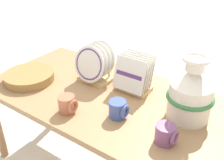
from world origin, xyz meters
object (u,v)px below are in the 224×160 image
at_px(dish_rack_round_plates, 94,66).
at_px(wicker_charger_stack, 29,77).
at_px(mug_terracotta_glaze, 67,104).
at_px(ceramic_vase, 191,93).
at_px(mug_cobalt_glaze, 118,109).
at_px(dish_rack_square_plates, 134,76).
at_px(mug_plum_glaze, 166,134).

xyz_separation_m(dish_rack_round_plates, wicker_charger_stack, (-0.34, -0.23, -0.08)).
bearing_deg(mug_terracotta_glaze, ceramic_vase, 30.70).
height_order(wicker_charger_stack, mug_cobalt_glaze, mug_cobalt_glaze).
distance_m(dish_rack_square_plates, mug_plum_glaze, 0.47).
distance_m(dish_rack_round_plates, wicker_charger_stack, 0.42).
distance_m(dish_rack_square_plates, wicker_charger_stack, 0.66).
relative_size(ceramic_vase, mug_terracotta_glaze, 3.43).
relative_size(dish_rack_round_plates, mug_terracotta_glaze, 2.51).
relative_size(ceramic_vase, mug_cobalt_glaze, 3.43).
bearing_deg(wicker_charger_stack, mug_plum_glaze, -1.83).
distance_m(wicker_charger_stack, mug_plum_glaze, 0.95).
bearing_deg(dish_rack_square_plates, dish_rack_round_plates, -168.53).
bearing_deg(wicker_charger_stack, mug_cobalt_glaze, 0.57).
height_order(dish_rack_square_plates, wicker_charger_stack, dish_rack_square_plates).
distance_m(mug_plum_glaze, mug_cobalt_glaze, 0.28).
bearing_deg(ceramic_vase, wicker_charger_stack, -167.82).
relative_size(ceramic_vase, dish_rack_round_plates, 1.37).
height_order(dish_rack_round_plates, mug_terracotta_glaze, dish_rack_round_plates).
bearing_deg(mug_terracotta_glaze, mug_cobalt_glaze, 25.18).
height_order(dish_rack_round_plates, mug_plum_glaze, dish_rack_round_plates).
relative_size(dish_rack_square_plates, mug_terracotta_glaze, 2.22).
height_order(wicker_charger_stack, mug_terracotta_glaze, mug_terracotta_glaze).
distance_m(dish_rack_round_plates, mug_cobalt_glaze, 0.40).
height_order(ceramic_vase, wicker_charger_stack, ceramic_vase).
distance_m(dish_rack_round_plates, mug_plum_glaze, 0.66).
distance_m(ceramic_vase, mug_plum_glaze, 0.26).
height_order(dish_rack_square_plates, mug_cobalt_glaze, dish_rack_square_plates).
relative_size(dish_rack_round_plates, dish_rack_square_plates, 1.13).
bearing_deg(mug_plum_glaze, dish_rack_square_plates, 138.29).
xyz_separation_m(ceramic_vase, dish_rack_round_plates, (-0.62, 0.02, -0.04)).
distance_m(ceramic_vase, mug_terracotta_glaze, 0.62).
bearing_deg(wicker_charger_stack, mug_terracotta_glaze, -13.90).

